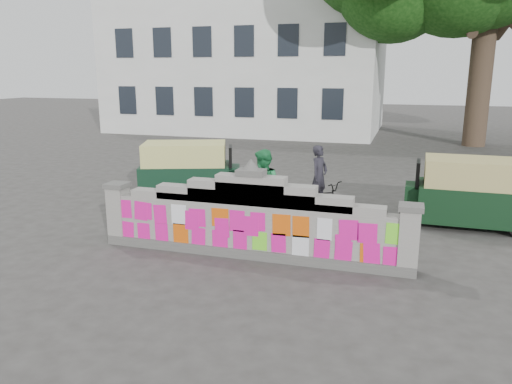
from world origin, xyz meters
TOP-DOWN VIEW (x-y plane):
  - ground at (0.00, 0.00)m, footprint 100.00×100.00m
  - parapet_wall at (-0.00, -0.01)m, footprint 6.48×0.44m
  - building at (-7.00, 21.98)m, footprint 16.00×10.00m
  - cyclist_bike at (0.76, 3.37)m, footprint 1.88×1.24m
  - cyclist_rider at (0.76, 3.37)m, footprint 0.57×0.68m
  - pedestrian at (-0.36, 2.01)m, footprint 1.01×1.11m
  - rickshaw_left at (-3.23, 4.03)m, footprint 3.06×2.16m
  - rickshaw_right at (4.41, 3.49)m, footprint 2.99×1.41m

SIDE VIEW (x-z plane):
  - ground at x=0.00m, z-range 0.00..0.00m
  - cyclist_bike at x=0.76m, z-range 0.00..0.93m
  - parapet_wall at x=0.00m, z-range -0.26..1.75m
  - cyclist_rider at x=0.76m, z-range 0.00..1.58m
  - rickshaw_left at x=-3.23m, z-range 0.03..1.68m
  - rickshaw_right at x=4.41m, z-range 0.03..1.68m
  - pedestrian at x=-0.36m, z-range 0.00..1.87m
  - building at x=-7.00m, z-range -0.44..8.46m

